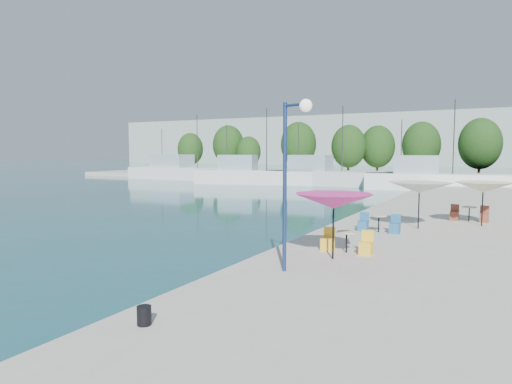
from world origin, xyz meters
The scene contains 22 objects.
quay_far centered at (-8.00, 67.00, 0.30)m, with size 90.00×16.00×0.60m, color #A7A297.
hill_west centered at (-30.00, 160.00, 8.00)m, with size 180.00×40.00×16.00m, color #9AA89D.
trawler_01 centered at (-29.72, 57.81, 1.07)m, with size 19.52×5.11×10.20m.
trawler_02 centered at (-15.47, 53.56, 1.07)m, with size 16.07×7.54×10.20m.
trawler_03 centered at (-6.07, 55.68, 1.07)m, with size 16.59×4.62×10.20m.
trawler_04 centered at (6.77, 54.62, 1.07)m, with size 15.91×6.92×10.20m.
tree_01 centered at (-38.96, 71.87, 4.76)m, with size 4.87×4.87×7.20m.
tree_02 centered at (-30.52, 71.97, 5.46)m, with size 5.69×5.69×8.42m.
tree_03 centered at (-25.81, 71.09, 4.25)m, with size 4.27×4.27×6.33m.
tree_04 centered at (-15.15, 68.23, 5.41)m, with size 5.63×5.63×8.34m.
tree_05 centered at (-7.11, 68.58, 5.03)m, with size 5.19×5.19×7.68m.
tree_06 centered at (-3.35, 71.11, 4.99)m, with size 5.14×5.14×7.61m.
tree_07 centered at (3.11, 70.01, 5.17)m, with size 5.35×5.35×7.92m.
tree_08 centered at (10.69, 69.09, 5.28)m, with size 5.48×5.48×8.11m.
umbrella_pink centered at (8.51, 15.59, 2.54)m, with size 2.68×2.68×2.20m.
umbrella_white centered at (10.05, 23.26, 2.52)m, with size 2.96×2.96×2.17m.
umbrella_cream centered at (12.62, 25.52, 2.47)m, with size 2.65×2.65×2.13m.
cafe_table_01 centered at (8.63, 16.72, 0.89)m, with size 1.82×0.70×0.76m.
cafe_table_02 centered at (8.64, 21.44, 0.89)m, with size 1.82×0.70×0.76m.
cafe_table_03 centered at (11.98, 26.88, 0.89)m, with size 1.82×0.70×0.76m.
street_lamp centered at (8.04, 13.31, 4.09)m, with size 0.99×0.51×5.03m.
bollard centered at (7.00, 8.14, 0.80)m, with size 0.30×0.30×0.40m, color black.
Camera 1 is at (13.36, 1.20, 4.15)m, focal length 32.00 mm.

